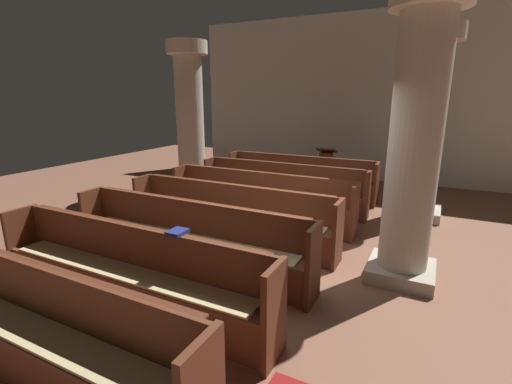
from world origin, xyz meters
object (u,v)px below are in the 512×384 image
Objects in this scene: pew_row_3 at (229,214)px; lectern at (325,172)px; pew_row_0 at (299,175)px; pew_row_5 at (126,269)px; pew_row_6 at (28,323)px; pillar_far_side at (190,116)px; hymn_book at (177,232)px; pillar_aisle_side at (426,122)px; pillar_aisle_rear at (416,137)px; pew_row_2 at (259,197)px; pew_row_4 at (187,236)px; pew_row_1 at (281,185)px.

lectern is at bearing 84.84° from pew_row_3.
pew_row_0 is 0.98m from lectern.
pew_row_5 is 1.00× the size of pew_row_6.
pillar_far_side is at bearing -164.25° from pew_row_0.
pillar_aisle_side is at bearing 67.24° from hymn_book.
pew_row_6 is at bearing -128.70° from pillar_aisle_rear.
pew_row_5 is 5.85m from pillar_aisle_side.
lectern reaches higher than hymn_book.
pew_row_2 is 3.23m from pillar_far_side.
pew_row_3 is at bearing -44.39° from pillar_far_side.
pew_row_6 is at bearing -90.00° from pew_row_0.
pew_row_3 is 3.32× the size of lectern.
pew_row_4 is 3.14m from pillar_aisle_rear.
pew_row_0 is 17.71× the size of hymn_book.
hymn_book is (0.57, -1.97, 0.46)m from pew_row_3.
pillar_aisle_side and pillar_far_side have the same top height.
pew_row_6 is (0.00, -3.23, 0.00)m from pew_row_3.
pew_row_2 is at bearing -29.19° from pillar_far_side.
pillar_aisle_side reaches higher than pew_row_0.
lectern is (0.37, 3.06, -0.05)m from pew_row_2.
lectern is (0.37, 7.37, -0.05)m from pew_row_6.
pew_row_1 is 3.03m from pillar_aisle_side.
pew_row_5 is 5.49m from pillar_far_side.
pillar_far_side is 5.54m from hymn_book.
pew_row_1 is 2.16m from pew_row_3.
pillar_far_side reaches higher than pew_row_1.
pew_row_1 and pew_row_2 have the same top height.
pew_row_3 is at bearing -95.16° from lectern.
pew_row_0 is 1.00× the size of pew_row_1.
pew_row_1 is 2.02m from lectern.
pew_row_6 is (0.00, -6.47, 0.00)m from pew_row_0.
pillar_aisle_side is at bearing 34.87° from pew_row_2.
pew_row_2 is (0.00, -2.16, 0.00)m from pew_row_0.
pillar_aisle_rear is (2.61, -3.20, 1.34)m from pew_row_0.
pew_row_1 is 1.01× the size of pillar_far_side.
pew_row_6 is at bearing -92.90° from lectern.
pew_row_2 is 3.13m from hymn_book.
pillar_aisle_side is at bearing 4.29° from pillar_far_side.
pillar_far_side is 1.00× the size of pillar_aisle_rear.
pew_row_2 is at bearing 100.66° from hymn_book.
lectern reaches higher than pew_row_4.
pew_row_6 is 4.39m from pillar_aisle_rear.
pew_row_3 is 1.00× the size of pew_row_5.
pillar_aisle_side is at bearing 90.00° from pillar_aisle_rear.
pew_row_0 is 1.00× the size of pew_row_5.
pew_row_4 is 2.16m from pew_row_6.
pew_row_4 is at bearing -90.00° from pew_row_0.
pillar_aisle_side reaches higher than hymn_book.
pew_row_1 and pew_row_3 have the same top height.
pew_row_2 is 3.09m from lectern.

